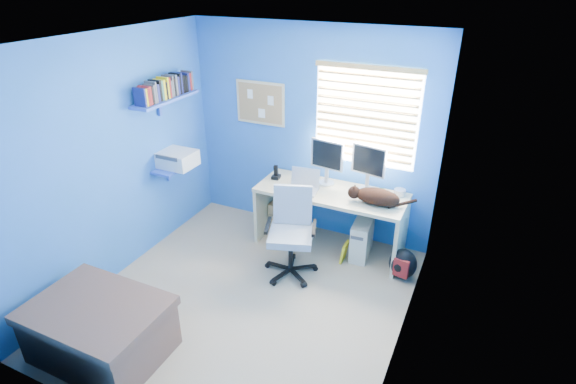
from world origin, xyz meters
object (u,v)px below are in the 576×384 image
at_px(desk, 330,220).
at_px(office_chair, 291,243).
at_px(cat, 377,197).
at_px(tower_pc, 362,238).
at_px(laptop, 303,182).

distance_m(desk, office_chair, 0.66).
xyz_separation_m(desk, cat, (0.55, -0.08, 0.46)).
bearing_deg(desk, office_chair, -108.46).
height_order(tower_pc, office_chair, office_chair).
relative_size(laptop, tower_pc, 0.73).
height_order(desk, office_chair, office_chair).
height_order(cat, office_chair, office_chair).
bearing_deg(office_chair, desk, 71.54).
height_order(cat, tower_pc, cat).
distance_m(laptop, cat, 0.84).
bearing_deg(laptop, desk, 17.31).
xyz_separation_m(cat, tower_pc, (-0.15, 0.07, -0.60)).
height_order(desk, laptop, laptop).
height_order(laptop, office_chair, laptop).
xyz_separation_m(laptop, tower_pc, (0.70, 0.12, -0.62)).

